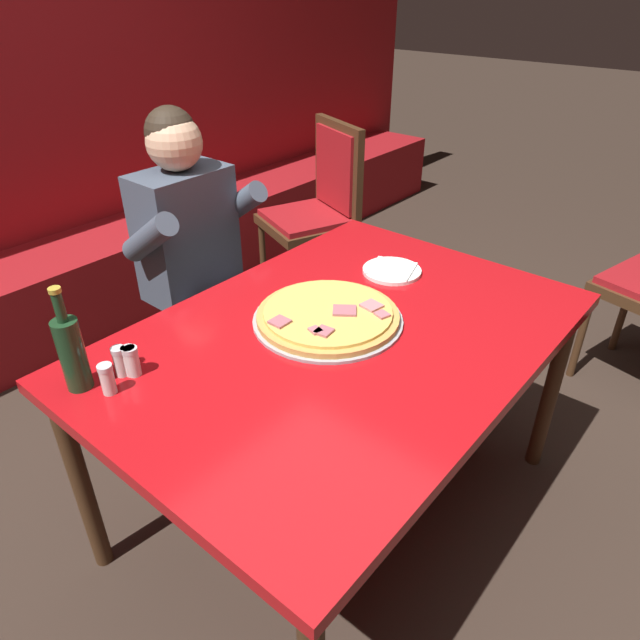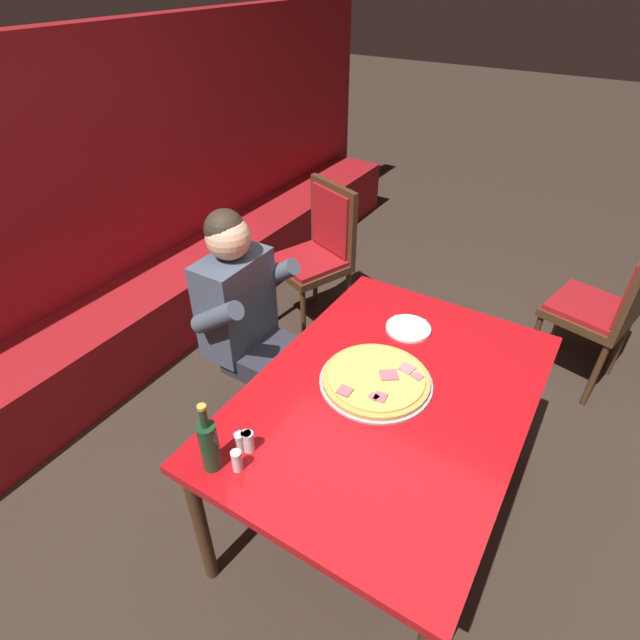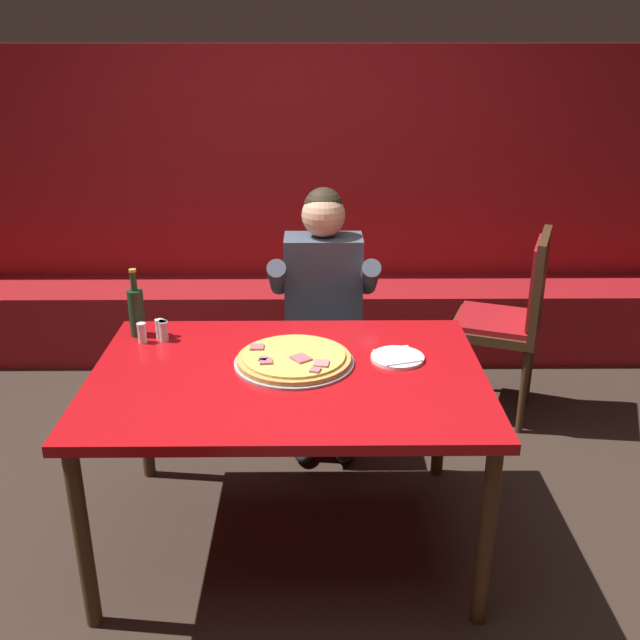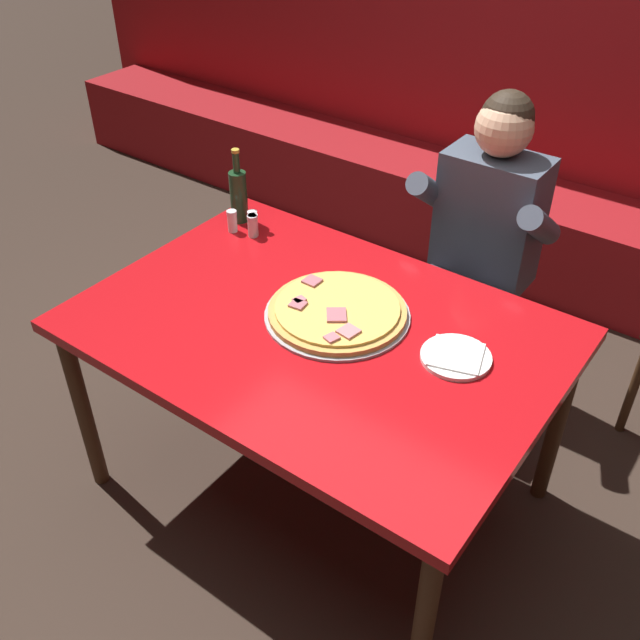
# 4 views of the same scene
# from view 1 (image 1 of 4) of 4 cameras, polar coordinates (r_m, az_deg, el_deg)

# --- Properties ---
(ground_plane) EXTENTS (24.00, 24.00, 0.00)m
(ground_plane) POSITION_cam_1_polar(r_m,az_deg,el_deg) (2.22, 1.83, -17.99)
(ground_plane) COLOR #33261E
(booth_bench) EXTENTS (6.46, 0.48, 0.46)m
(booth_bench) POSITION_cam_1_polar(r_m,az_deg,el_deg) (3.30, -24.32, 2.38)
(booth_bench) COLOR maroon
(booth_bench) RESTS_ON ground_plane
(main_dining_table) EXTENTS (1.49, 1.04, 0.76)m
(main_dining_table) POSITION_cam_1_polar(r_m,az_deg,el_deg) (1.75, 2.21, -3.14)
(main_dining_table) COLOR #422816
(main_dining_table) RESTS_ON ground_plane
(pizza) EXTENTS (0.47, 0.47, 0.05)m
(pizza) POSITION_cam_1_polar(r_m,az_deg,el_deg) (1.76, 0.81, 0.40)
(pizza) COLOR #9E9EA3
(pizza) RESTS_ON main_dining_table
(plate_white_paper) EXTENTS (0.21, 0.21, 0.02)m
(plate_white_paper) POSITION_cam_1_polar(r_m,az_deg,el_deg) (2.07, 7.21, 4.95)
(plate_white_paper) COLOR white
(plate_white_paper) RESTS_ON main_dining_table
(beer_bottle) EXTENTS (0.07, 0.07, 0.29)m
(beer_bottle) POSITION_cam_1_polar(r_m,az_deg,el_deg) (1.57, -23.59, -2.90)
(beer_bottle) COLOR #19381E
(beer_bottle) RESTS_ON main_dining_table
(shaker_black_pepper) EXTENTS (0.04, 0.04, 0.09)m
(shaker_black_pepper) POSITION_cam_1_polar(r_m,az_deg,el_deg) (1.61, -19.33, -4.03)
(shaker_black_pepper) COLOR silver
(shaker_black_pepper) RESTS_ON main_dining_table
(shaker_red_pepper_flakes) EXTENTS (0.04, 0.04, 0.09)m
(shaker_red_pepper_flakes) POSITION_cam_1_polar(r_m,az_deg,el_deg) (1.60, -18.21, -4.06)
(shaker_red_pepper_flakes) COLOR silver
(shaker_red_pepper_flakes) RESTS_ON main_dining_table
(shaker_oregano) EXTENTS (0.04, 0.04, 0.09)m
(shaker_oregano) POSITION_cam_1_polar(r_m,az_deg,el_deg) (1.55, -20.47, -5.67)
(shaker_oregano) COLOR silver
(shaker_oregano) RESTS_ON main_dining_table
(shaker_parmesan) EXTENTS (0.04, 0.04, 0.09)m
(shaker_parmesan) POSITION_cam_1_polar(r_m,az_deg,el_deg) (1.60, -18.43, -4.01)
(shaker_parmesan) COLOR silver
(shaker_parmesan) RESTS_ON main_dining_table
(diner_seated_blue_shirt) EXTENTS (0.53, 0.53, 1.27)m
(diner_seated_blue_shirt) POSITION_cam_1_polar(r_m,az_deg,el_deg) (2.35, -11.72, 6.22)
(diner_seated_blue_shirt) COLOR black
(diner_seated_blue_shirt) RESTS_ON ground_plane
(dining_chair_far_left) EXTENTS (0.57, 0.57, 1.02)m
(dining_chair_far_left) POSITION_cam_1_polar(r_m,az_deg,el_deg) (3.18, -0.08, 11.55)
(dining_chair_far_left) COLOR #422816
(dining_chair_far_left) RESTS_ON ground_plane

